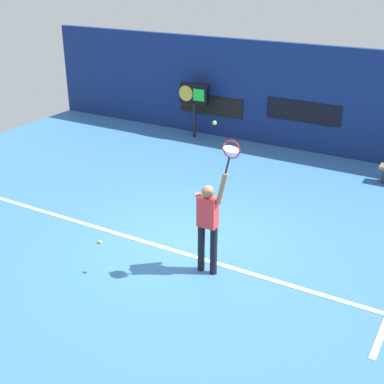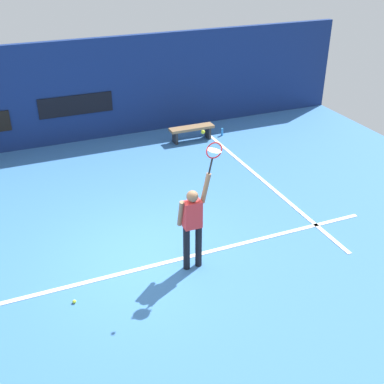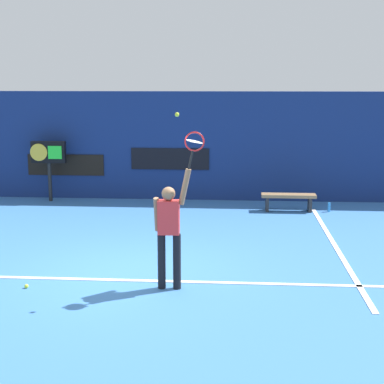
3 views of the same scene
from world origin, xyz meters
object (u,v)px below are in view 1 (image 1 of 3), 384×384
Objects in this scene: tennis_racket at (231,151)px; scoreboard_clock at (194,96)px; spare_ball at (100,242)px; tennis_ball at (215,123)px; tennis_player at (208,222)px.

tennis_racket is 8.16m from scoreboard_clock.
tennis_racket is 9.19× the size of spare_ball.
tennis_racket is 9.19× the size of tennis_ball.
tennis_racket reaches higher than scoreboard_clock.
spare_ball is (-2.49, -0.07, -2.80)m from tennis_ball.
spare_ball is at bearing -175.86° from tennis_player.
tennis_ball is at bearing -34.34° from tennis_player.
tennis_player is at bearing 179.40° from tennis_racket.
tennis_racket reaches higher than tennis_player.
tennis_player is at bearing 145.66° from tennis_ball.
scoreboard_clock is (-4.27, 6.80, -1.52)m from tennis_ball.
scoreboard_clock is 7.21m from spare_ball.
tennis_ball is 0.04× the size of scoreboard_clock.
scoreboard_clock is at bearing 122.10° from tennis_ball.
spare_ball is at bearing -75.47° from scoreboard_clock.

